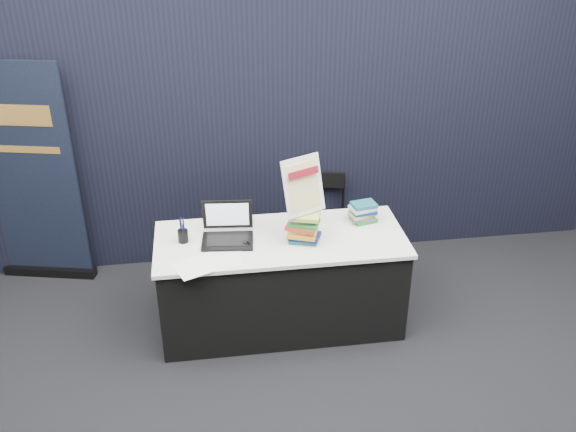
{
  "coord_description": "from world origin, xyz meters",
  "views": [
    {
      "loc": [
        -0.51,
        -3.39,
        3.08
      ],
      "look_at": [
        0.05,
        0.55,
        0.92
      ],
      "focal_mm": 40.0,
      "sensor_mm": 36.0,
      "label": 1
    }
  ],
  "objects_px": {
    "book_stack_tall": "(303,227)",
    "pullup_banner": "(34,188)",
    "display_table": "(281,281)",
    "stacking_chair": "(327,216)",
    "laptop": "(227,231)",
    "book_stack_short": "(364,212)",
    "info_sign": "(303,186)"
  },
  "relations": [
    {
      "from": "book_stack_short",
      "to": "book_stack_tall",
      "type": "bearing_deg",
      "value": -156.28
    },
    {
      "from": "laptop",
      "to": "pullup_banner",
      "type": "distance_m",
      "value": 1.75
    },
    {
      "from": "laptop",
      "to": "book_stack_tall",
      "type": "xyz_separation_m",
      "value": [
        0.54,
        -0.1,
        0.04
      ]
    },
    {
      "from": "book_stack_tall",
      "to": "display_table",
      "type": "bearing_deg",
      "value": 158.3
    },
    {
      "from": "book_stack_short",
      "to": "stacking_chair",
      "type": "bearing_deg",
      "value": 101.6
    },
    {
      "from": "stacking_chair",
      "to": "display_table",
      "type": "bearing_deg",
      "value": -110.79
    },
    {
      "from": "display_table",
      "to": "info_sign",
      "type": "height_order",
      "value": "info_sign"
    },
    {
      "from": "book_stack_tall",
      "to": "book_stack_short",
      "type": "relative_size",
      "value": 1.21
    },
    {
      "from": "pullup_banner",
      "to": "info_sign",
      "type": "bearing_deg",
      "value": -12.54
    },
    {
      "from": "display_table",
      "to": "stacking_chair",
      "type": "bearing_deg",
      "value": 58.3
    },
    {
      "from": "book_stack_short",
      "to": "stacking_chair",
      "type": "height_order",
      "value": "book_stack_short"
    },
    {
      "from": "display_table",
      "to": "stacking_chair",
      "type": "relative_size",
      "value": 2.26
    },
    {
      "from": "info_sign",
      "to": "pullup_banner",
      "type": "xyz_separation_m",
      "value": [
        -2.03,
        0.98,
        -0.34
      ]
    },
    {
      "from": "display_table",
      "to": "laptop",
      "type": "height_order",
      "value": "laptop"
    },
    {
      "from": "book_stack_tall",
      "to": "info_sign",
      "type": "xyz_separation_m",
      "value": [
        0.0,
        0.03,
        0.31
      ]
    },
    {
      "from": "info_sign",
      "to": "stacking_chair",
      "type": "distance_m",
      "value": 1.17
    },
    {
      "from": "book_stack_short",
      "to": "pullup_banner",
      "type": "xyz_separation_m",
      "value": [
        -2.52,
        0.79,
        -0.0
      ]
    },
    {
      "from": "laptop",
      "to": "stacking_chair",
      "type": "bearing_deg",
      "value": 46.81
    },
    {
      "from": "book_stack_tall",
      "to": "info_sign",
      "type": "relative_size",
      "value": 0.58
    },
    {
      "from": "book_stack_short",
      "to": "info_sign",
      "type": "relative_size",
      "value": 0.48
    },
    {
      "from": "book_stack_short",
      "to": "info_sign",
      "type": "height_order",
      "value": "info_sign"
    },
    {
      "from": "book_stack_tall",
      "to": "stacking_chair",
      "type": "relative_size",
      "value": 0.3
    },
    {
      "from": "info_sign",
      "to": "pullup_banner",
      "type": "bearing_deg",
      "value": 129.52
    },
    {
      "from": "info_sign",
      "to": "stacking_chair",
      "type": "relative_size",
      "value": 0.52
    },
    {
      "from": "book_stack_tall",
      "to": "pullup_banner",
      "type": "distance_m",
      "value": 2.27
    },
    {
      "from": "display_table",
      "to": "book_stack_short",
      "type": "height_order",
      "value": "book_stack_short"
    },
    {
      "from": "book_stack_short",
      "to": "pullup_banner",
      "type": "bearing_deg",
      "value": 162.56
    },
    {
      "from": "book_stack_tall",
      "to": "pullup_banner",
      "type": "relative_size",
      "value": 0.13
    },
    {
      "from": "display_table",
      "to": "pullup_banner",
      "type": "distance_m",
      "value": 2.15
    },
    {
      "from": "display_table",
      "to": "laptop",
      "type": "bearing_deg",
      "value": 174.57
    },
    {
      "from": "book_stack_tall",
      "to": "book_stack_short",
      "type": "xyz_separation_m",
      "value": [
        0.49,
        0.22,
        -0.03
      ]
    },
    {
      "from": "book_stack_tall",
      "to": "book_stack_short",
      "type": "height_order",
      "value": "book_stack_tall"
    }
  ]
}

